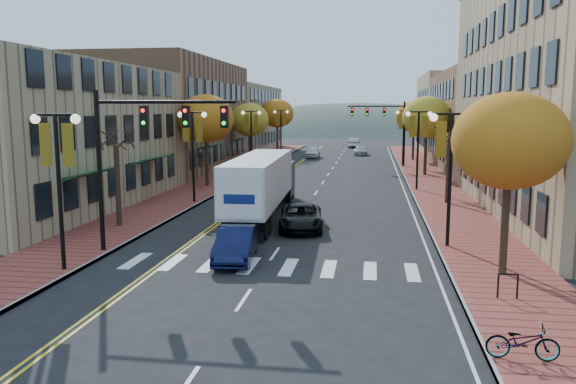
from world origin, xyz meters
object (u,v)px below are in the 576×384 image
at_px(semi_truck, 263,181).
at_px(navy_sedan, 236,244).
at_px(black_suv, 301,217).
at_px(bicycle, 523,342).

relative_size(semi_truck, navy_sedan, 3.46).
relative_size(black_suv, bicycle, 2.71).
height_order(semi_truck, navy_sedan, semi_truck).
distance_m(semi_truck, navy_sedan, 9.68).
bearing_deg(navy_sedan, black_suv, 67.43).
distance_m(semi_truck, black_suv, 4.37).
height_order(navy_sedan, black_suv, navy_sedan).
bearing_deg(navy_sedan, semi_truck, 88.34).
height_order(semi_truck, black_suv, semi_truck).
xyz_separation_m(semi_truck, bicycle, (9.92, -17.89, -1.50)).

